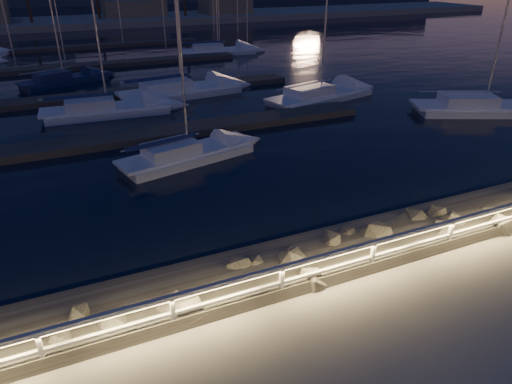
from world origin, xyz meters
The scene contains 13 objects.
ground centered at (0.00, 0.00, 0.00)m, with size 400.00×400.00×0.00m, color gray.
harbor_water centered at (0.00, 31.22, -0.97)m, with size 400.00×440.00×0.60m.
guard_rail centered at (-0.07, 0.00, 0.77)m, with size 44.11×0.12×1.06m.
riprap centered at (-0.22, 0.86, -0.08)m, with size 34.75×2.45×1.30m.
floating_docks centered at (0.00, 32.50, -0.40)m, with size 22.00×36.00×0.40m.
far_shore centered at (-0.12, 74.05, 0.29)m, with size 160.00×14.00×5.20m.
sailboat_b centered at (-1.34, 11.95, -0.19)m, with size 7.32×3.64×12.03m.
sailboat_c centered at (-3.96, 21.66, -0.16)m, with size 8.44×3.04×14.06m.
sailboat_d centered at (18.87, 12.11, -0.15)m, with size 9.48×6.18×15.69m.
sailboat_g centered at (1.73, 24.35, -0.13)m, with size 9.61×3.88×15.87m.
sailboat_h centered at (10.65, 19.10, -0.17)m, with size 9.22×4.70×15.03m.
sailboat_j centered at (-5.99, 31.94, -0.18)m, with size 7.37×4.57×12.21m.
sailboat_l centered at (10.24, 40.14, -0.18)m, with size 8.75×3.45×14.41m.
Camera 1 is at (-6.66, -8.80, 8.21)m, focal length 32.00 mm.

